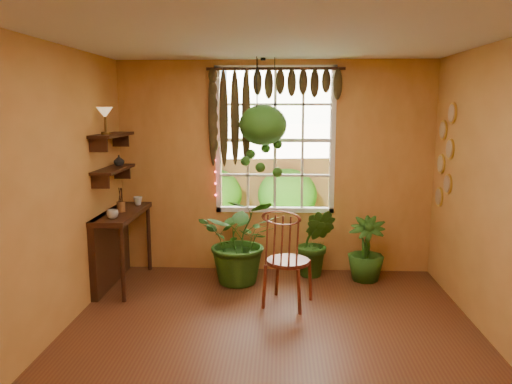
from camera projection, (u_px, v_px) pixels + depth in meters
The scene contains 22 objects.
floor at pixel (270, 351), 4.39m from camera, with size 4.50×4.50×0.00m, color #5A3019.
ceiling at pixel (272, 32), 3.93m from camera, with size 4.50×4.50×0.00m, color silver.
wall_back at pixel (275, 168), 6.37m from camera, with size 4.00×4.00×0.00m, color #DB994A.
wall_left at pixel (37, 198), 4.26m from camera, with size 4.50×4.50×0.00m, color #DB994A.
window at pixel (275, 140), 6.35m from camera, with size 1.52×0.10×1.86m.
valance_vine at pixel (268, 94), 6.13m from camera, with size 1.70×0.12×1.10m.
string_lights at pixel (215, 137), 6.29m from camera, with size 0.03×0.03×1.54m, color #FF2633, non-canonical shape.
wall_plates at pixel (445, 157), 5.79m from camera, with size 0.04×0.32×1.10m, color beige, non-canonical shape.
counter_ledge at pixel (114, 240), 5.96m from camera, with size 0.40×1.20×0.90m.
shelf_lower at pixel (114, 169), 5.82m from camera, with size 0.25×0.90×0.04m, color #391D0F.
shelf_upper at pixel (112, 135), 5.75m from camera, with size 0.25×0.90×0.04m, color #391D0F.
backyard at pixel (289, 145), 10.92m from camera, with size 14.00×10.00×12.00m.
windsor_chair at pixel (287, 274), 5.34m from camera, with size 0.59×0.61×1.24m.
potted_plant_left at pixel (241, 240), 6.01m from camera, with size 0.97×0.84×1.08m, color #1E4913.
potted_plant_mid at pixel (315, 243), 6.26m from camera, with size 0.48×0.39×0.88m, color #1E4913.
potted_plant_right at pixel (366, 249), 6.12m from camera, with size 0.44×0.44×0.79m, color #1E4913.
hanging_basket at pixel (263, 130), 6.06m from camera, with size 0.58×0.58×1.44m.
cup_a at pixel (113, 214), 5.51m from camera, with size 0.13×0.13×0.10m, color silver.
cup_b at pixel (138, 201), 6.27m from camera, with size 0.11×0.11×0.10m, color beige.
brush_jar at pixel (121, 200), 5.85m from camera, with size 0.10×0.10×0.36m.
shelf_vase at pixel (119, 160), 5.99m from camera, with size 0.13×0.13×0.13m, color #B2AD99.
tiffany_lamp at pixel (105, 114), 5.47m from camera, with size 0.18×0.18×0.30m.
Camera 1 is at (0.08, -4.09, 2.12)m, focal length 35.00 mm.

